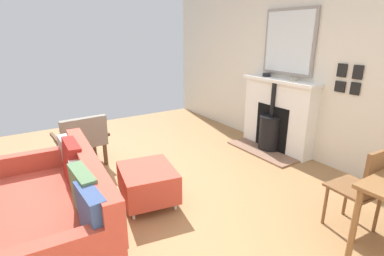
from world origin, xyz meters
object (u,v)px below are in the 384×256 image
mantel_bowl_near (267,75)px  mantel_bowl_far (294,79)px  sofa (58,210)px  ottoman (148,182)px  dining_chair_near_fireplace (365,185)px  armchair_accent (82,137)px  fireplace (276,119)px

mantel_bowl_near → mantel_bowl_far: size_ratio=1.15×
sofa → ottoman: sofa is taller
sofa → dining_chair_near_fireplace: (-2.38, 1.31, 0.14)m
mantel_bowl_far → sofa: (3.38, 0.36, -0.80)m
sofa → armchair_accent: 1.71m
mantel_bowl_far → armchair_accent: bearing=-23.9°
mantel_bowl_near → armchair_accent: (2.80, -0.70, -0.74)m
fireplace → dining_chair_near_fireplace: (0.96, 1.91, -0.00)m
fireplace → mantel_bowl_near: (-0.04, -0.30, 0.66)m
ottoman → sofa: bearing=14.8°
fireplace → sofa: fireplace is taller
mantel_bowl_near → armchair_accent: mantel_bowl_near is taller
sofa → dining_chair_near_fireplace: 2.72m
sofa → mantel_bowl_far: bearing=-173.9°
fireplace → mantel_bowl_near: bearing=-97.0°
ottoman → dining_chair_near_fireplace: size_ratio=0.85×
armchair_accent → ottoman: bearing=105.2°
fireplace → mantel_bowl_near: mantel_bowl_near is taller
mantel_bowl_far → fireplace: bearing=-81.1°
mantel_bowl_far → armchair_accent: 3.15m
sofa → ottoman: (-0.95, -0.25, -0.12)m
mantel_bowl_far → sofa: size_ratio=0.06×
mantel_bowl_near → dining_chair_near_fireplace: size_ratio=0.15×
mantel_bowl_near → mantel_bowl_far: bearing=90.0°
mantel_bowl_far → armchair_accent: size_ratio=0.15×
fireplace → mantel_bowl_near: size_ratio=10.19×
armchair_accent → sofa: bearing=70.2°
mantel_bowl_near → ottoman: mantel_bowl_near is taller
sofa → ottoman: bearing=-165.2°
ottoman → dining_chair_near_fireplace: bearing=132.7°
mantel_bowl_far → sofa: bearing=6.1°
mantel_bowl_far → dining_chair_near_fireplace: (1.00, 1.67, -0.66)m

